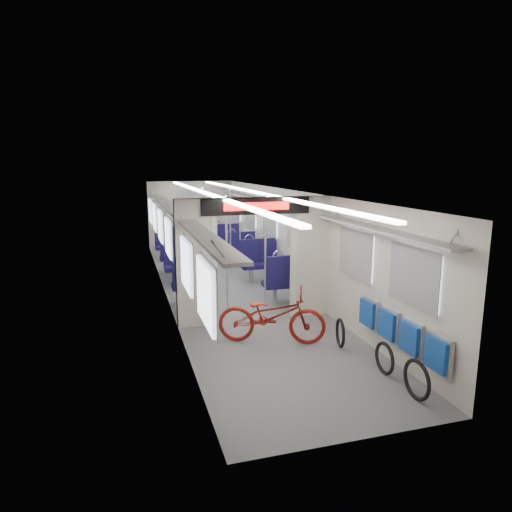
# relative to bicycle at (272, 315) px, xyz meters

# --- Properties ---
(carriage) EXTENTS (12.00, 12.02, 2.31)m
(carriage) POSITION_rel_bicycle_xyz_m (0.05, 2.89, 1.04)
(carriage) COLOR #515456
(carriage) RESTS_ON ground
(bicycle) EXTENTS (1.86, 1.24, 0.93)m
(bicycle) POSITION_rel_bicycle_xyz_m (0.00, 0.00, 0.00)
(bicycle) COLOR maroon
(bicycle) RESTS_ON ground
(flip_bench) EXTENTS (0.12, 2.08, 0.48)m
(flip_bench) POSITION_rel_bicycle_xyz_m (1.41, -1.47, 0.12)
(flip_bench) COLOR gray
(flip_bench) RESTS_ON carriage
(bike_hoop_a) EXTENTS (0.05, 0.53, 0.53)m
(bike_hoop_a) POSITION_rel_bicycle_xyz_m (1.14, -2.27, -0.23)
(bike_hoop_a) COLOR black
(bike_hoop_a) RESTS_ON ground
(bike_hoop_b) EXTENTS (0.06, 0.47, 0.47)m
(bike_hoop_b) POSITION_rel_bicycle_xyz_m (1.15, -1.54, -0.25)
(bike_hoop_b) COLOR black
(bike_hoop_b) RESTS_ON ground
(bike_hoop_c) EXTENTS (0.16, 0.48, 0.48)m
(bike_hoop_c) POSITION_rel_bicycle_xyz_m (0.99, -0.50, -0.25)
(bike_hoop_c) COLOR black
(bike_hoop_c) RESTS_ON ground
(seat_bay_near_left) EXTENTS (0.92, 2.13, 1.12)m
(seat_bay_near_left) POSITION_rel_bicycle_xyz_m (-0.88, 3.33, 0.09)
(seat_bay_near_left) COLOR #120D3B
(seat_bay_near_left) RESTS_ON ground
(seat_bay_near_right) EXTENTS (0.96, 2.29, 1.17)m
(seat_bay_near_right) POSITION_rel_bicycle_xyz_m (0.99, 2.96, 0.11)
(seat_bay_near_right) COLOR #120D3B
(seat_bay_near_right) RESTS_ON ground
(seat_bay_far_left) EXTENTS (0.91, 2.07, 1.10)m
(seat_bay_far_left) POSITION_rel_bicycle_xyz_m (-0.88, 6.27, 0.08)
(seat_bay_far_left) COLOR #120D3B
(seat_bay_far_left) RESTS_ON ground
(seat_bay_far_right) EXTENTS (0.89, 1.96, 1.06)m
(seat_bay_far_right) POSITION_rel_bicycle_xyz_m (0.99, 6.82, 0.06)
(seat_bay_far_right) COLOR #120D3B
(seat_bay_far_right) RESTS_ON ground
(stanchion_near_left) EXTENTS (0.04, 0.04, 2.30)m
(stanchion_near_left) POSITION_rel_bicycle_xyz_m (-0.34, 1.75, 0.69)
(stanchion_near_left) COLOR silver
(stanchion_near_left) RESTS_ON ground
(stanchion_near_right) EXTENTS (0.04, 0.04, 2.30)m
(stanchion_near_right) POSITION_rel_bicycle_xyz_m (0.46, 1.81, 0.69)
(stanchion_near_right) COLOR silver
(stanchion_near_right) RESTS_ON ground
(stanchion_far_left) EXTENTS (0.04, 0.04, 2.30)m
(stanchion_far_left) POSITION_rel_bicycle_xyz_m (-0.26, 4.82, 0.69)
(stanchion_far_left) COLOR silver
(stanchion_far_left) RESTS_ON ground
(stanchion_far_right) EXTENTS (0.04, 0.04, 2.30)m
(stanchion_far_right) POSITION_rel_bicycle_xyz_m (0.42, 4.67, 0.69)
(stanchion_far_right) COLOR silver
(stanchion_far_right) RESTS_ON ground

